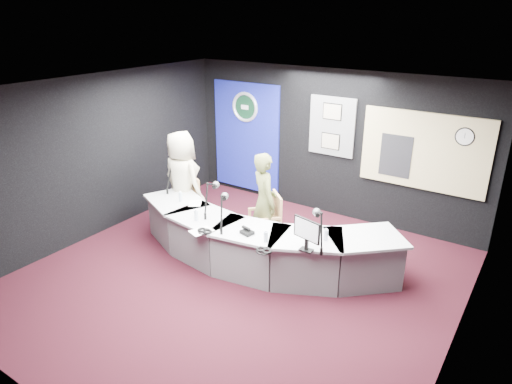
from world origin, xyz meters
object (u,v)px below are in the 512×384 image
Objects in this scene: broadcast_desk at (255,242)px; armchair_left at (184,204)px; armchair_right at (264,221)px; person_man at (182,181)px; person_woman at (264,202)px.

armchair_left is (-1.82, 0.36, 0.07)m from broadcast_desk.
armchair_left is 1.67m from armchair_right.
person_man is 1.67m from person_woman.
armchair_left is at bearing 8.57° from person_man.
broadcast_desk is at bearing 17.35° from armchair_left.
broadcast_desk is at bearing -29.85° from armchair_right.
person_woman reaches higher than armchair_left.
broadcast_desk is 2.47× the size of person_man.
armchair_left is 0.46m from person_man.
armchair_left is at bearing 168.92° from broadcast_desk.
armchair_right is (-0.15, 0.50, 0.12)m from broadcast_desk.
person_man reaches higher than broadcast_desk.
armchair_right is at bearing 33.35° from armchair_left.
person_woman is (-0.15, 0.50, 0.46)m from broadcast_desk.
armchair_left is 0.90× the size of armchair_right.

